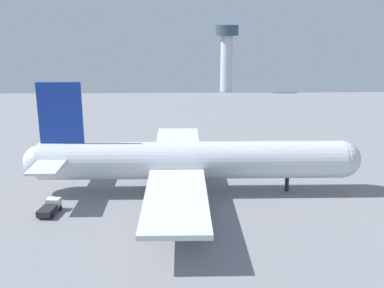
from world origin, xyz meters
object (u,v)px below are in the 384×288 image
at_px(control_tower, 227,51).
at_px(cargo_loader, 50,208).
at_px(cargo_airplane, 191,161).
at_px(safety_cone_nose, 346,195).

bearing_deg(control_tower, cargo_loader, -107.31).
bearing_deg(cargo_loader, control_tower, 72.69).
distance_m(cargo_airplane, cargo_loader, 24.63).
height_order(cargo_loader, safety_cone_nose, cargo_loader).
relative_size(safety_cone_nose, control_tower, 0.03).
xyz_separation_m(cargo_airplane, safety_cone_nose, (26.63, -3.12, -5.39)).
xyz_separation_m(cargo_airplane, control_tower, (18.14, 121.64, 12.14)).
bearing_deg(cargo_loader, safety_cone_nose, 6.59).
distance_m(safety_cone_nose, control_tower, 126.27).
bearing_deg(safety_cone_nose, control_tower, 93.89).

